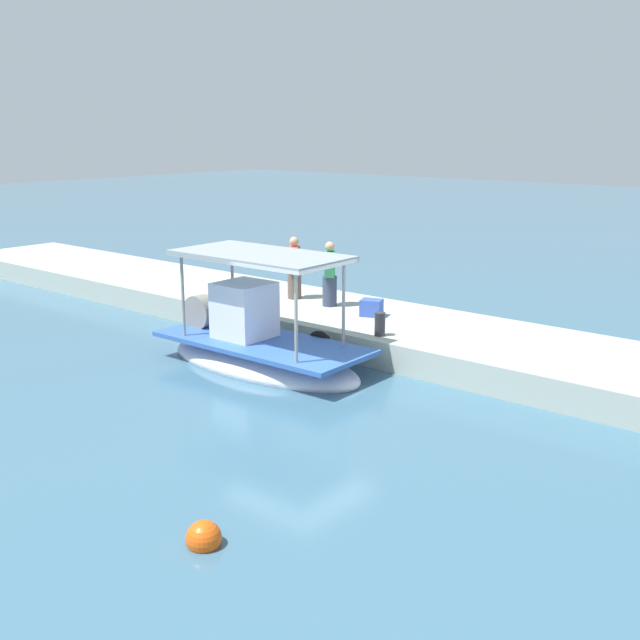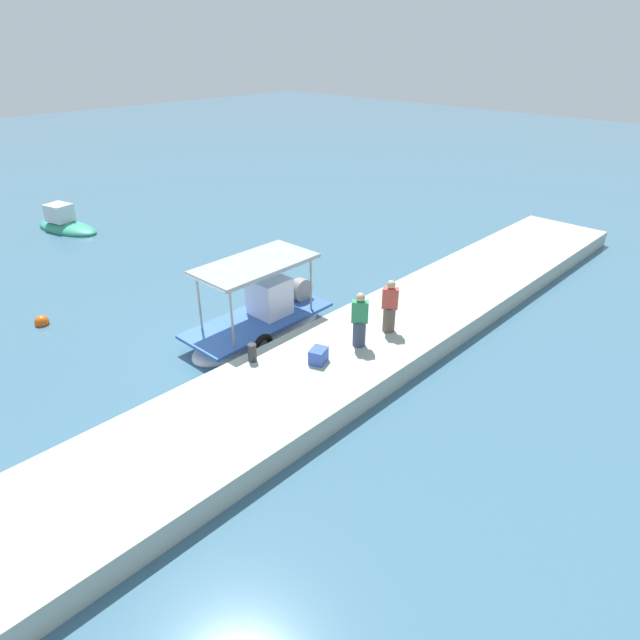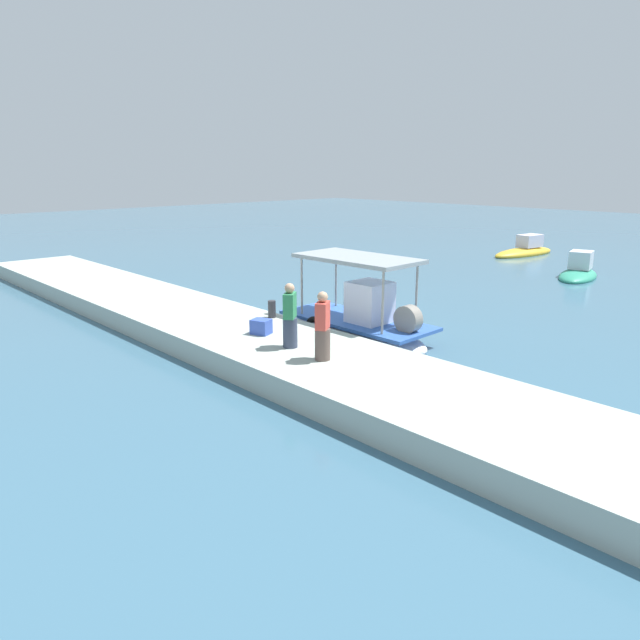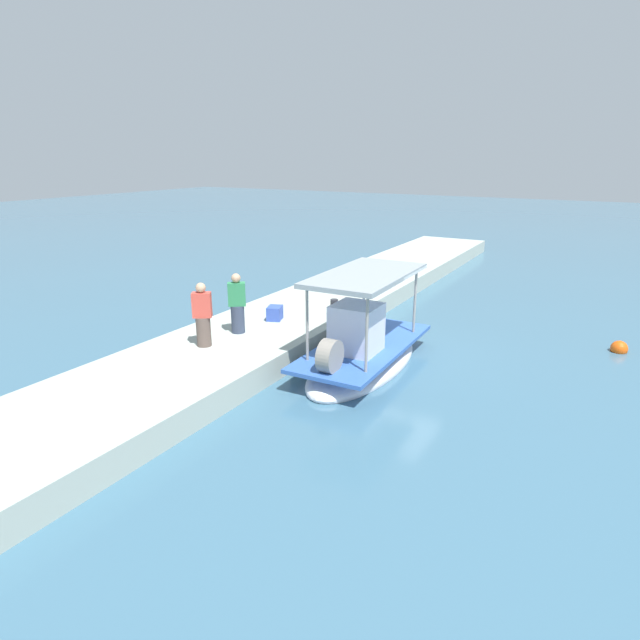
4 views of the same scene
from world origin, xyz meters
name	(u,v)px [view 2 (image 2 of 4)]	position (x,y,z in m)	size (l,w,h in m)	color
ground_plane	(220,347)	(0.00, 0.00, 0.00)	(120.00, 120.00, 0.00)	#3B647B
dock_quay	(300,383)	(0.00, -3.59, 0.32)	(36.00, 3.68, 0.64)	#A8B3A8
main_fishing_boat	(261,322)	(1.46, -0.31, 0.44)	(5.19, 2.25, 2.89)	silver
fisherman_near_bollard	(360,322)	(2.26, -3.76, 1.40)	(0.52, 0.54, 1.68)	#353F55
fisherman_by_crate	(390,308)	(3.56, -3.85, 1.40)	(0.51, 0.54, 1.68)	brown
mooring_bollard	(252,353)	(-0.46, -2.18, 0.90)	(0.24, 0.24, 0.53)	#2D2D33
cargo_crate	(318,356)	(0.77, -3.55, 0.84)	(0.51, 0.41, 0.41)	#3854B6
marker_buoy	(42,322)	(-3.26, 5.56, 0.09)	(0.46, 0.46, 0.46)	#ED5512
moored_boat_near	(66,225)	(1.71, 14.89, 0.21)	(2.46, 4.07, 1.49)	#309475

